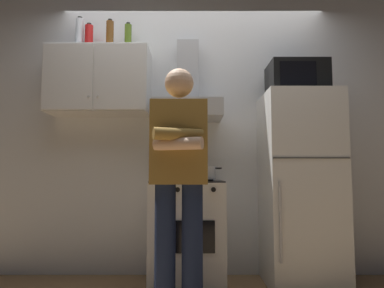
{
  "coord_description": "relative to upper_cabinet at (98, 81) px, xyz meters",
  "views": [
    {
      "loc": [
        -0.01,
        -2.66,
        0.92
      ],
      "look_at": [
        0.0,
        0.0,
        1.15
      ],
      "focal_mm": 32.05,
      "sensor_mm": 36.0,
      "label": 1
    }
  ],
  "objects": [
    {
      "name": "upper_cabinet",
      "position": [
        0.0,
        0.0,
        0.0
      ],
      "size": [
        0.9,
        0.37,
        0.6
      ],
      "color": "silver"
    },
    {
      "name": "refrigerator",
      "position": [
        1.75,
        -0.12,
        -0.95
      ],
      "size": [
        0.6,
        0.62,
        1.6
      ],
      "color": "white",
      "rests_on": "ground_plane"
    },
    {
      "name": "bottle_soda_red",
      "position": [
        -0.12,
        0.04,
        0.42
      ],
      "size": [
        0.07,
        0.07,
        0.26
      ],
      "color": "red",
      "rests_on": "upper_cabinet"
    },
    {
      "name": "bottle_beer_brown",
      "position": [
        0.09,
        -0.03,
        0.43
      ],
      "size": [
        0.07,
        0.07,
        0.27
      ],
      "color": "brown",
      "rests_on": "upper_cabinet"
    },
    {
      "name": "bottle_olive_oil",
      "position": [
        0.25,
        0.03,
        0.43
      ],
      "size": [
        0.06,
        0.06,
        0.26
      ],
      "color": "#4C6B19",
      "rests_on": "upper_cabinet"
    },
    {
      "name": "range_hood",
      "position": [
        0.8,
        0.0,
        -0.15
      ],
      "size": [
        0.6,
        0.44,
        0.75
      ],
      "color": "#B7BABF"
    },
    {
      "name": "back_wall_tiled",
      "position": [
        0.85,
        0.23,
        -0.4
      ],
      "size": [
        4.8,
        0.1,
        2.7
      ],
      "primitive_type": "cube",
      "color": "white",
      "rests_on": "ground_plane"
    },
    {
      "name": "microwave",
      "position": [
        1.75,
        -0.11,
        -0.01
      ],
      "size": [
        0.48,
        0.37,
        0.28
      ],
      "color": "black",
      "rests_on": "refrigerator"
    },
    {
      "name": "person_standing",
      "position": [
        0.75,
        -0.73,
        -0.85
      ],
      "size": [
        0.38,
        0.33,
        1.64
      ],
      "color": "#192342",
      "rests_on": "ground_plane"
    },
    {
      "name": "cooking_pot",
      "position": [
        0.93,
        -0.24,
        -0.82
      ],
      "size": [
        0.3,
        0.2,
        0.1
      ],
      "color": "#B7BABF",
      "rests_on": "stove_oven"
    },
    {
      "name": "bottle_vodka_clear",
      "position": [
        -0.21,
        0.04,
        0.45
      ],
      "size": [
        0.07,
        0.07,
        0.32
      ],
      "color": "silver",
      "rests_on": "upper_cabinet"
    },
    {
      "name": "stove_oven",
      "position": [
        0.8,
        -0.13,
        -1.32
      ],
      "size": [
        0.6,
        0.62,
        0.87
      ],
      "color": "white",
      "rests_on": "ground_plane"
    }
  ]
}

